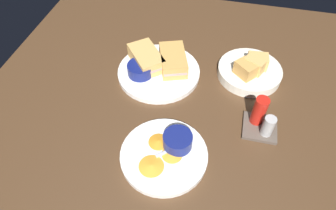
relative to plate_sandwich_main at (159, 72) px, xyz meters
The scene contains 12 objects.
ground_plane 8.18cm from the plate_sandwich_main, 34.24° to the left, with size 110.00×110.00×3.00cm, color #4C331E.
plate_sandwich_main is the anchor object (origin of this frame).
sandwich_half_near 5.84cm from the plate_sandwich_main, 127.18° to the left, with size 14.82×11.45×4.80cm.
sandwich_half_far 5.84cm from the plate_sandwich_main, 112.82° to the right, with size 14.88×14.11×4.80cm.
ramekin_dark_sauce 6.40cm from the plate_sandwich_main, 61.82° to the right, with size 7.88×7.88×3.58cm.
spoon_by_dark_ramekin 1.26cm from the plate_sandwich_main, 51.27° to the left, with size 5.36×9.61×0.80cm.
plate_chips_companion 30.16cm from the plate_sandwich_main, 16.59° to the left, with size 21.89×21.89×1.60cm, color white.
ramekin_light_gravy 28.16cm from the plate_sandwich_main, 23.88° to the left, with size 7.44×7.44×3.70cm.
spoon_by_gravy_ramekin 28.67cm from the plate_sandwich_main, 25.31° to the left, with size 7.44×8.54×0.80cm.
plantain_chip_scatter 30.64cm from the plate_sandwich_main, 14.58° to the left, with size 14.61×11.14×0.60cm.
bread_basket_rear 28.37cm from the plate_sandwich_main, 101.29° to the left, with size 19.61×19.61×7.46cm.
condiment_caddy 34.64cm from the plate_sandwich_main, 65.75° to the left, with size 9.00×9.00×9.50cm.
Camera 1 is at (59.70, 13.84, 65.56)cm, focal length 31.81 mm.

